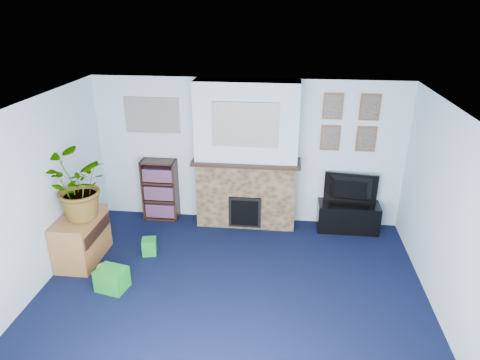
# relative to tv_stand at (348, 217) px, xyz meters

# --- Properties ---
(floor) EXTENTS (5.00, 4.50, 0.01)m
(floor) POSITION_rel_tv_stand_xyz_m (-1.67, -2.03, -0.23)
(floor) COLOR black
(floor) RESTS_ON ground
(ceiling) EXTENTS (5.00, 4.50, 0.01)m
(ceiling) POSITION_rel_tv_stand_xyz_m (-1.67, -2.03, 2.17)
(ceiling) COLOR white
(ceiling) RESTS_ON wall_back
(wall_back) EXTENTS (5.00, 0.04, 2.40)m
(wall_back) POSITION_rel_tv_stand_xyz_m (-1.67, 0.22, 0.97)
(wall_back) COLOR silver
(wall_back) RESTS_ON ground
(wall_left) EXTENTS (0.04, 4.50, 2.40)m
(wall_left) POSITION_rel_tv_stand_xyz_m (-4.17, -2.03, 0.97)
(wall_left) COLOR silver
(wall_left) RESTS_ON ground
(wall_right) EXTENTS (0.04, 4.50, 2.40)m
(wall_right) POSITION_rel_tv_stand_xyz_m (0.83, -2.03, 0.97)
(wall_right) COLOR silver
(wall_right) RESTS_ON ground
(chimney_breast) EXTENTS (1.72, 0.50, 2.40)m
(chimney_breast) POSITION_rel_tv_stand_xyz_m (-1.67, 0.02, 0.96)
(chimney_breast) COLOR brown
(chimney_breast) RESTS_ON ground
(collage_main) EXTENTS (1.00, 0.03, 0.68)m
(collage_main) POSITION_rel_tv_stand_xyz_m (-1.67, -0.19, 1.55)
(collage_main) COLOR gray
(collage_main) RESTS_ON chimney_breast
(collage_left) EXTENTS (0.90, 0.03, 0.58)m
(collage_left) POSITION_rel_tv_stand_xyz_m (-3.22, 0.21, 1.55)
(collage_left) COLOR gray
(collage_left) RESTS_ON wall_back
(portrait_tl) EXTENTS (0.30, 0.03, 0.40)m
(portrait_tl) POSITION_rel_tv_stand_xyz_m (-0.37, 0.20, 1.77)
(portrait_tl) COLOR brown
(portrait_tl) RESTS_ON wall_back
(portrait_tr) EXTENTS (0.30, 0.03, 0.40)m
(portrait_tr) POSITION_rel_tv_stand_xyz_m (0.18, 0.20, 1.77)
(portrait_tr) COLOR brown
(portrait_tr) RESTS_ON wall_back
(portrait_bl) EXTENTS (0.30, 0.03, 0.40)m
(portrait_bl) POSITION_rel_tv_stand_xyz_m (-0.37, 0.20, 1.27)
(portrait_bl) COLOR brown
(portrait_bl) RESTS_ON wall_back
(portrait_br) EXTENTS (0.30, 0.03, 0.40)m
(portrait_br) POSITION_rel_tv_stand_xyz_m (0.18, 0.20, 1.27)
(portrait_br) COLOR brown
(portrait_br) RESTS_ON wall_back
(tv_stand) EXTENTS (0.98, 0.41, 0.46)m
(tv_stand) POSITION_rel_tv_stand_xyz_m (0.00, 0.00, 0.00)
(tv_stand) COLOR black
(tv_stand) RESTS_ON ground
(television) EXTENTS (0.85, 0.20, 0.48)m
(television) POSITION_rel_tv_stand_xyz_m (0.00, 0.02, 0.48)
(television) COLOR black
(television) RESTS_ON tv_stand
(bookshelf) EXTENTS (0.58, 0.28, 1.05)m
(bookshelf) POSITION_rel_tv_stand_xyz_m (-3.14, 0.08, 0.28)
(bookshelf) COLOR black
(bookshelf) RESTS_ON ground
(sideboard) EXTENTS (0.49, 0.89, 0.69)m
(sideboard) POSITION_rel_tv_stand_xyz_m (-3.91, -1.31, 0.12)
(sideboard) COLOR #9B6131
(sideboard) RESTS_ON ground
(potted_plant) EXTENTS (1.09, 1.04, 0.95)m
(potted_plant) POSITION_rel_tv_stand_xyz_m (-3.86, -1.36, 0.94)
(potted_plant) COLOR #26661E
(potted_plant) RESTS_ON sideboard
(mantel_clock) EXTENTS (0.11, 0.07, 0.16)m
(mantel_clock) POSITION_rel_tv_stand_xyz_m (-1.69, -0.03, 1.00)
(mantel_clock) COLOR gold
(mantel_clock) RESTS_ON chimney_breast
(mantel_candle) EXTENTS (0.04, 0.04, 0.14)m
(mantel_candle) POSITION_rel_tv_stand_xyz_m (-1.35, -0.03, 1.01)
(mantel_candle) COLOR #B2BFC6
(mantel_candle) RESTS_ON chimney_breast
(mantel_teddy) EXTENTS (0.12, 0.12, 0.12)m
(mantel_teddy) POSITION_rel_tv_stand_xyz_m (-2.20, -0.03, 0.99)
(mantel_teddy) COLOR slate
(mantel_teddy) RESTS_ON chimney_breast
(mantel_can) EXTENTS (0.06, 0.06, 0.11)m
(mantel_can) POSITION_rel_tv_stand_xyz_m (-0.96, -0.03, 0.99)
(mantel_can) COLOR #198C26
(mantel_can) RESTS_ON chimney_breast
(green_crate) EXTENTS (0.43, 0.37, 0.30)m
(green_crate) POSITION_rel_tv_stand_xyz_m (-3.23, -1.94, -0.08)
(green_crate) COLOR #198C26
(green_crate) RESTS_ON ground
(toy_ball) EXTENTS (0.17, 0.17, 0.17)m
(toy_ball) POSITION_rel_tv_stand_xyz_m (-3.49, -1.66, -0.14)
(toy_ball) COLOR yellow
(toy_ball) RESTS_ON ground
(toy_block) EXTENTS (0.24, 0.24, 0.25)m
(toy_block) POSITION_rel_tv_stand_xyz_m (-3.01, -1.08, -0.12)
(toy_block) COLOR #198C26
(toy_block) RESTS_ON ground
(toy_tube) EXTENTS (0.30, 0.13, 0.17)m
(toy_tube) POSITION_rel_tv_stand_xyz_m (-3.23, -1.94, -0.15)
(toy_tube) COLOR red
(toy_tube) RESTS_ON ground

